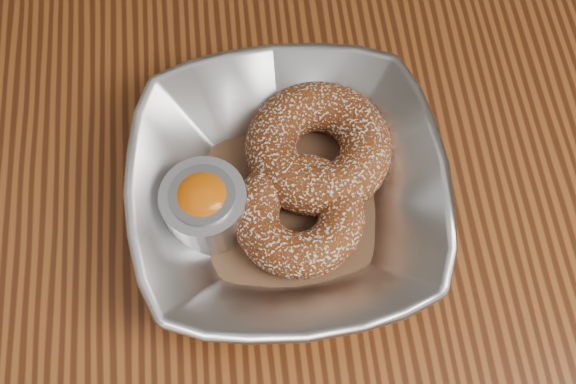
{
  "coord_description": "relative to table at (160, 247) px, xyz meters",
  "views": [
    {
      "loc": [
        0.09,
        -0.21,
        1.22
      ],
      "look_at": [
        0.11,
        -0.02,
        0.78
      ],
      "focal_mm": 42.0,
      "sensor_mm": 36.0,
      "label": 1
    }
  ],
  "objects": [
    {
      "name": "ground_plane",
      "position": [
        0.0,
        0.0,
        -0.65
      ],
      "size": [
        4.0,
        4.0,
        0.0
      ],
      "primitive_type": "plane",
      "color": "#565659",
      "rests_on": "ground"
    },
    {
      "name": "table",
      "position": [
        0.0,
        0.0,
        0.0
      ],
      "size": [
        1.2,
        0.8,
        0.75
      ],
      "color": "brown",
      "rests_on": "ground_plane"
    },
    {
      "name": "serving_bowl",
      "position": [
        0.11,
        -0.02,
        0.13
      ],
      "size": [
        0.23,
        0.23,
        0.06
      ],
      "primitive_type": "imported",
      "color": "#BABDC2",
      "rests_on": "table"
    },
    {
      "name": "parchment",
      "position": [
        0.11,
        -0.02,
        0.11
      ],
      "size": [
        0.2,
        0.2,
        0.0
      ],
      "primitive_type": "cube",
      "rotation": [
        0.0,
        0.0,
        0.5
      ],
      "color": "brown",
      "rests_on": "table"
    },
    {
      "name": "donut_back",
      "position": [
        0.14,
        0.02,
        0.13
      ],
      "size": [
        0.12,
        0.12,
        0.04
      ],
      "primitive_type": "torus",
      "rotation": [
        0.0,
        0.0,
        0.08
      ],
      "color": "maroon",
      "rests_on": "parchment"
    },
    {
      "name": "donut_front",
      "position": [
        0.12,
        -0.03,
        0.13
      ],
      "size": [
        0.11,
        0.11,
        0.03
      ],
      "primitive_type": "torus",
      "rotation": [
        0.0,
        0.0,
        0.15
      ],
      "color": "maroon",
      "rests_on": "parchment"
    },
    {
      "name": "ramekin",
      "position": [
        0.05,
        -0.02,
        0.13
      ],
      "size": [
        0.06,
        0.06,
        0.05
      ],
      "color": "#BABDC2",
      "rests_on": "table"
    }
  ]
}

